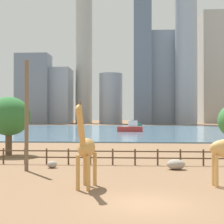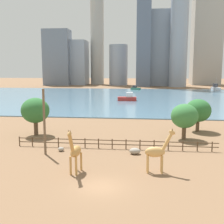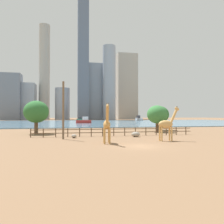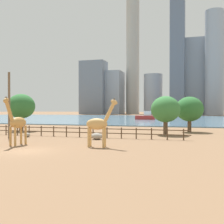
{
  "view_description": "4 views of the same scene",
  "coord_description": "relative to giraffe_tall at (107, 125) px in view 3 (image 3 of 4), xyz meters",
  "views": [
    {
      "loc": [
        -0.48,
        -15.57,
        3.97
      ],
      "look_at": [
        -3.7,
        34.61,
        4.52
      ],
      "focal_mm": 55.0,
      "sensor_mm": 36.0,
      "label": 1
    },
    {
      "loc": [
        3.45,
        -23.22,
        10.34
      ],
      "look_at": [
        -2.26,
        28.78,
        2.23
      ],
      "focal_mm": 45.0,
      "sensor_mm": 36.0,
      "label": 2
    },
    {
      "loc": [
        -7.55,
        -22.11,
        3.28
      ],
      "look_at": [
        3.75,
        34.0,
        4.19
      ],
      "focal_mm": 35.0,
      "sensor_mm": 36.0,
      "label": 3
    },
    {
      "loc": [
        13.5,
        -20.34,
        3.55
      ],
      "look_at": [
        0.44,
        23.42,
        3.01
      ],
      "focal_mm": 45.0,
      "sensor_mm": 36.0,
      "label": 4
    }
  ],
  "objects": [
    {
      "name": "ground_plane",
      "position": [
        3.1,
        76.98,
        -2.21
      ],
      "size": [
        400.0,
        400.0,
        0.0
      ],
      "primitive_type": "plane",
      "color": "brown"
    },
    {
      "name": "harbor_water",
      "position": [
        3.1,
        73.98,
        -2.11
      ],
      "size": [
        180.0,
        86.0,
        0.2
      ],
      "primitive_type": "cube",
      "color": "slate",
      "rests_on": "ground"
    },
    {
      "name": "giraffe_tall",
      "position": [
        0.0,
        0.0,
        0.0
      ],
      "size": [
        1.08,
        3.04,
        4.73
      ],
      "rotation": [
        0.0,
        0.0,
        4.59
      ],
      "color": "#C18C47",
      "rests_on": "ground"
    },
    {
      "name": "giraffe_companion",
      "position": [
        8.03,
        1.02,
        -0.06
      ],
      "size": [
        3.06,
        0.93,
        4.55
      ],
      "rotation": [
        0.0,
        0.0,
        0.07
      ],
      "color": "tan",
      "rests_on": "ground"
    },
    {
      "name": "utility_pole",
      "position": [
        -5.11,
        5.67,
        1.78
      ],
      "size": [
        0.28,
        0.28,
        7.99
      ],
      "primitive_type": "cylinder",
      "color": "brown",
      "rests_on": "ground"
    },
    {
      "name": "boulder_near_fence",
      "position": [
        -3.6,
        7.16,
        -1.94
      ],
      "size": [
        0.76,
        0.72,
        0.54
      ],
      "primitive_type": "ellipsoid",
      "color": "gray",
      "rests_on": "ground"
    },
    {
      "name": "boulder_by_pole",
      "position": [
        5.72,
        6.95,
        -1.83
      ],
      "size": [
        1.34,
        1.01,
        0.76
      ],
      "primitive_type": "ellipsoid",
      "color": "gray",
      "rests_on": "ground"
    },
    {
      "name": "enclosure_fence",
      "position": [
        2.91,
        8.98,
        -1.46
      ],
      "size": [
        26.12,
        0.14,
        1.3
      ],
      "color": "#4C3826",
      "rests_on": "ground"
    },
    {
      "name": "tree_left_large",
      "position": [
        15.72,
        20.79,
        1.27
      ],
      "size": [
        4.18,
        4.18,
        5.38
      ],
      "color": "brown",
      "rests_on": "ground"
    },
    {
      "name": "tree_center_broad",
      "position": [
        12.7,
        15.09,
        1.24
      ],
      "size": [
        3.95,
        3.95,
        5.26
      ],
      "color": "brown",
      "rests_on": "ground"
    },
    {
      "name": "tree_right_tall",
      "position": [
        -9.97,
        15.16,
        1.69
      ],
      "size": [
        4.34,
        4.34,
        5.89
      ],
      "color": "brown",
      "rests_on": "ground"
    },
    {
      "name": "boat_ferry",
      "position": [
        3.0,
        110.3,
        -1.29
      ],
      "size": [
        4.94,
        4.17,
        2.12
      ],
      "rotation": [
        0.0,
        0.0,
        5.67
      ],
      "color": "#337259",
      "rests_on": "harbor_water"
    },
    {
      "name": "boat_sailboat",
      "position": [
        1.79,
        62.77,
        -1.12
      ],
      "size": [
        6.04,
        2.39,
        2.62
      ],
      "rotation": [
        0.0,
        0.0,
        3.18
      ],
      "color": "#B22D28",
      "rests_on": "harbor_water"
    },
    {
      "name": "boat_tug",
      "position": [
        40.82,
        111.14,
        -0.95
      ],
      "size": [
        2.93,
        7.22,
        6.39
      ],
      "rotation": [
        0.0,
        0.0,
        4.77
      ],
      "color": "silver",
      "rests_on": "harbor_water"
    },
    {
      "name": "skyline_tower_needle",
      "position": [
        6.58,
        141.83,
        45.2
      ],
      "size": [
        8.08,
        10.8,
        94.83
      ],
      "primitive_type": "cube",
      "color": "slate",
      "rests_on": "ground"
    },
    {
      "name": "skyline_block_central",
      "position": [
        -23.51,
        158.86,
        36.32
      ],
      "size": [
        8.7,
        8.7,
        77.06
      ],
      "primitive_type": "cylinder",
      "color": "#ADA89E",
      "rests_on": "ground"
    },
    {
      "name": "skyline_tower_glass",
      "position": [
        26.23,
        138.47,
        26.12
      ],
      "size": [
        9.89,
        9.89,
        56.66
      ],
      "primitive_type": "cylinder",
      "color": "#939EAD",
      "rests_on": "ground"
    },
    {
      "name": "skyline_block_left",
      "position": [
        -8.96,
        152.29,
        10.32
      ],
      "size": [
        11.57,
        11.57,
        25.06
      ],
      "primitive_type": "cylinder",
      "color": "#939EAD",
      "rests_on": "ground"
    },
    {
      "name": "skyline_block_right",
      "position": [
        -46.75,
        147.08,
        14.84
      ],
      "size": [
        16.1,
        11.08,
        34.11
      ],
      "primitive_type": "cube",
      "color": "slate",
      "rests_on": "ground"
    },
    {
      "name": "skyline_tower_short",
      "position": [
        46.41,
        163.33,
        26.58
      ],
      "size": [
        17.61,
        14.95,
        57.58
      ],
      "primitive_type": "cube",
      "color": "#ADA89E",
      "rests_on": "ground"
    },
    {
      "name": "skyline_block_wide",
      "position": [
        16.57,
        145.62,
        19.81
      ],
      "size": [
        14.88,
        8.11,
        44.04
      ],
      "primitive_type": "cube",
      "color": "gray",
      "rests_on": "ground"
    },
    {
      "name": "skyline_tower_far",
      "position": [
        -37.55,
        154.37,
        11.76
      ],
      "size": [
        16.21,
        15.96,
        27.94
      ],
      "primitive_type": "cube",
      "color": "#939EAD",
      "rests_on": "ground"
    }
  ]
}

